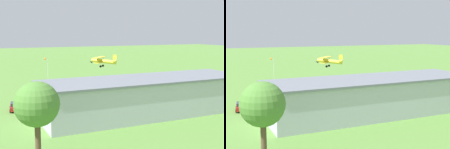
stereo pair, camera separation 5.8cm
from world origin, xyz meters
The scene contains 11 objects.
ground_plane centered at (0.00, 0.00, 0.00)m, with size 400.00×400.00×0.00m, color #568438.
hangar centered at (4.03, 35.56, 3.32)m, with size 39.39×12.85×6.63m.
biplane centered at (-0.08, 4.47, 6.84)m, with size 7.58×7.54×3.58m.
car_red centered at (25.87, 23.51, 0.84)m, with size 2.41×4.31×1.61m.
person_walking_on_apron centered at (21.98, 19.38, 0.81)m, with size 0.54×0.54×1.63m.
person_by_parked_cars centered at (-9.01, 19.11, 0.80)m, with size 0.54×0.54×1.61m.
person_crossing_taxiway centered at (-16.50, 17.92, 0.81)m, with size 0.54×0.54×1.63m.
person_at_fence_line centered at (19.52, 20.22, 0.78)m, with size 0.52×0.52×1.58m.
person_watching_takeoff centered at (-12.32, 17.45, 0.77)m, with size 0.41×0.41×1.55m.
tree_by_windsock centered at (26.95, 51.32, 7.25)m, with size 4.95×4.95×9.81m.
windsock centered at (12.08, -11.88, 5.96)m, with size 1.15×1.37×6.80m.
Camera 1 is at (33.24, 85.10, 15.18)m, focal length 51.28 mm.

